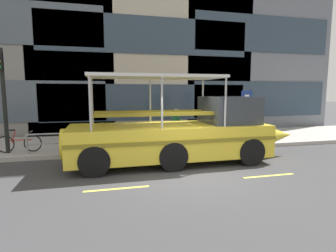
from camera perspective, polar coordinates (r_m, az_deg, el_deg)
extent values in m
plane|color=#3D3D3F|center=(9.01, 4.46, -9.97)|extent=(120.00, 120.00, 0.00)
cube|color=#A8A59E|center=(14.26, -2.71, -3.16)|extent=(32.00, 4.80, 0.18)
cube|color=#B2ADA3|center=(11.88, -0.33, -5.27)|extent=(32.00, 0.18, 0.18)
cube|color=#DBD64C|center=(7.74, -10.84, -12.99)|extent=(1.80, 0.12, 0.01)
cube|color=#DBD64C|center=(9.30, 20.69, -9.87)|extent=(1.80, 0.12, 0.01)
cube|color=#2D3D4C|center=(16.80, -3.98, 5.05)|extent=(12.87, 0.06, 2.23)
cube|color=#2D3D4C|center=(17.13, -4.11, 18.73)|extent=(12.87, 0.06, 2.23)
cube|color=#2D3D4C|center=(19.80, 19.36, 5.45)|extent=(9.96, 0.06, 2.40)
cube|color=#2D3D4C|center=(20.17, 19.90, 17.95)|extent=(9.96, 0.06, 2.40)
cylinder|color=gray|center=(12.04, -0.95, -0.85)|extent=(11.26, 0.07, 0.07)
cylinder|color=gray|center=(12.10, -0.95, -2.70)|extent=(11.26, 0.06, 0.06)
cylinder|color=gray|center=(12.15, -27.83, -3.51)|extent=(0.09, 0.09, 0.79)
cylinder|color=gray|center=(11.87, -20.26, -3.35)|extent=(0.09, 0.09, 0.79)
cylinder|color=gray|center=(11.80, -12.46, -3.13)|extent=(0.09, 0.09, 0.79)
cylinder|color=gray|center=(11.95, -4.72, -2.86)|extent=(0.09, 0.09, 0.79)
cylinder|color=gray|center=(12.31, 2.70, -2.54)|extent=(0.09, 0.09, 0.79)
cylinder|color=gray|center=(12.86, 9.59, -2.21)|extent=(0.09, 0.09, 0.79)
cylinder|color=gray|center=(13.58, 15.82, -1.89)|extent=(0.09, 0.09, 0.79)
cylinder|color=gray|center=(14.44, 21.37, -1.58)|extent=(0.09, 0.09, 0.79)
cylinder|color=black|center=(12.64, -31.48, 4.46)|extent=(0.16, 0.16, 4.21)
cylinder|color=#4C4F54|center=(13.98, 16.15, 1.94)|extent=(0.08, 0.08, 2.52)
cube|color=navy|center=(13.88, 16.39, 5.66)|extent=(0.60, 0.04, 0.76)
cube|color=white|center=(13.87, 16.43, 5.66)|extent=(0.24, 0.01, 0.36)
torus|color=black|center=(12.60, -26.82, -3.29)|extent=(0.70, 0.04, 0.70)
torus|color=black|center=(12.87, -31.34, -3.36)|extent=(0.70, 0.04, 0.70)
cylinder|color=#B21919|center=(12.70, -29.15, -2.63)|extent=(0.95, 0.04, 0.04)
cylinder|color=#B21919|center=(12.73, -29.97, -2.02)|extent=(0.19, 0.04, 0.51)
cube|color=black|center=(12.70, -30.22, -0.78)|extent=(0.20, 0.08, 0.06)
cylinder|color=#A5A5AA|center=(12.53, -27.12, -1.05)|extent=(0.03, 0.46, 0.03)
cube|color=yellow|center=(10.12, 0.43, -3.01)|extent=(7.34, 2.44, 1.17)
cone|color=yellow|center=(12.05, 21.62, -1.87)|extent=(1.65, 1.12, 1.12)
cylinder|color=yellow|center=(9.88, -20.69, -3.74)|extent=(0.37, 1.12, 1.12)
cube|color=olive|center=(8.92, 2.43, -3.45)|extent=(7.34, 0.04, 0.12)
sphere|color=white|center=(12.29, 23.19, -1.54)|extent=(0.22, 0.22, 0.22)
cube|color=#33383D|center=(10.83, 12.77, 3.38)|extent=(1.84, 2.05, 1.04)
cube|color=silver|center=(9.85, -2.71, 10.43)|extent=(4.77, 2.24, 0.10)
cylinder|color=#B2B2B7|center=(11.52, 7.40, 5.40)|extent=(0.07, 0.07, 1.71)
cylinder|color=#B2B2B7|center=(9.56, 12.13, 4.94)|extent=(0.07, 0.07, 1.71)
cylinder|color=#B2B2B7|center=(10.90, -3.80, 5.35)|extent=(0.07, 0.07, 1.71)
cylinder|color=#B2B2B7|center=(8.80, -1.28, 4.91)|extent=(0.07, 0.07, 1.71)
cylinder|color=#B2B2B7|center=(10.73, -15.84, 5.06)|extent=(0.07, 0.07, 1.71)
cylinder|color=#B2B2B7|center=(8.58, -16.25, 4.57)|extent=(0.07, 0.07, 1.71)
cube|color=olive|center=(10.44, -3.30, 3.03)|extent=(4.39, 0.28, 0.12)
cube|color=olive|center=(9.30, -1.95, 2.52)|extent=(4.39, 0.28, 0.12)
cylinder|color=black|center=(12.17, 11.74, -3.15)|extent=(1.00, 0.28, 1.00)
cylinder|color=black|center=(10.24, 17.22, -5.29)|extent=(1.00, 0.28, 1.00)
cylinder|color=black|center=(11.22, -1.92, -3.88)|extent=(1.00, 0.28, 1.00)
cylinder|color=black|center=(9.09, 1.09, -6.53)|extent=(1.00, 0.28, 1.00)
cylinder|color=black|center=(10.98, -15.18, -4.38)|extent=(1.00, 0.28, 1.00)
cylinder|color=black|center=(8.79, -15.42, -7.27)|extent=(1.00, 0.28, 1.00)
cylinder|color=#1E2338|center=(14.49, 11.71, -1.14)|extent=(0.10, 0.10, 0.82)
cylinder|color=#1E2338|center=(14.62, 12.09, -1.07)|extent=(0.10, 0.10, 0.82)
cube|color=navy|center=(14.47, 11.98, 1.65)|extent=(0.36, 0.30, 0.58)
cylinder|color=navy|center=(14.31, 11.49, 1.48)|extent=(0.07, 0.07, 0.52)
cylinder|color=navy|center=(14.63, 12.45, 1.58)|extent=(0.07, 0.07, 0.52)
sphere|color=#936B4C|center=(14.43, 12.02, 3.34)|extent=(0.23, 0.23, 0.23)
cylinder|color=#47423D|center=(13.12, 1.37, -1.82)|extent=(0.11, 0.11, 0.84)
cylinder|color=#47423D|center=(13.02, 1.95, -1.89)|extent=(0.11, 0.11, 0.84)
cube|color=#236B47|center=(12.98, 1.67, 1.26)|extent=(0.34, 0.36, 0.59)
cylinder|color=#236B47|center=(13.11, 0.94, 1.19)|extent=(0.07, 0.07, 0.53)
cylinder|color=#236B47|center=(12.86, 2.41, 1.07)|extent=(0.07, 0.07, 0.53)
sphere|color=beige|center=(12.94, 1.67, 3.18)|extent=(0.23, 0.23, 0.23)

